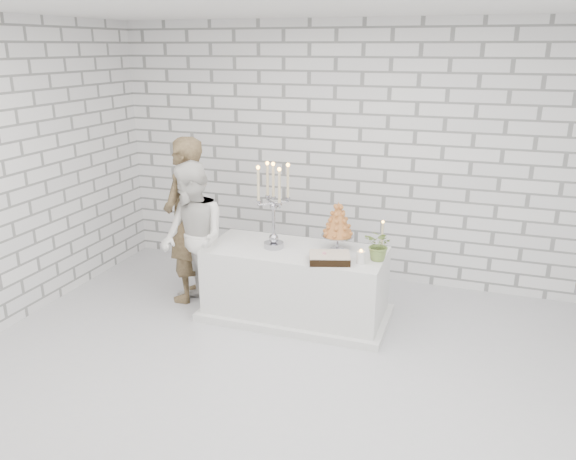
# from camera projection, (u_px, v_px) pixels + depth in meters

# --- Properties ---
(ground) EXTENTS (6.00, 5.00, 0.01)m
(ground) POSITION_uv_depth(u_px,v_px,m) (289.00, 383.00, 4.75)
(ground) COLOR silver
(ground) RESTS_ON ground
(ceiling) EXTENTS (6.00, 5.00, 0.01)m
(ceiling) POSITION_uv_depth(u_px,v_px,m) (289.00, 0.00, 3.82)
(ceiling) COLOR white
(ceiling) RESTS_ON ground
(wall_back) EXTENTS (6.00, 0.01, 3.00)m
(wall_back) POSITION_uv_depth(u_px,v_px,m) (359.00, 155.00, 6.53)
(wall_back) COLOR white
(wall_back) RESTS_ON ground
(wall_front) EXTENTS (6.00, 0.01, 3.00)m
(wall_front) POSITION_uv_depth(u_px,v_px,m) (65.00, 396.00, 2.04)
(wall_front) COLOR white
(wall_front) RESTS_ON ground
(cake_table) EXTENTS (1.80, 0.80, 0.75)m
(cake_table) POSITION_uv_depth(u_px,v_px,m) (296.00, 283.00, 5.80)
(cake_table) COLOR white
(cake_table) RESTS_ON ground
(groom) EXTENTS (0.44, 0.66, 1.81)m
(groom) POSITION_uv_depth(u_px,v_px,m) (186.00, 220.00, 6.10)
(groom) COLOR #4A3A26
(groom) RESTS_ON ground
(bride) EXTENTS (0.99, 0.97, 1.61)m
(bride) POSITION_uv_depth(u_px,v_px,m) (193.00, 239.00, 5.83)
(bride) COLOR white
(bride) RESTS_ON ground
(candelabra) EXTENTS (0.37, 0.37, 0.88)m
(candelabra) POSITION_uv_depth(u_px,v_px,m) (273.00, 206.00, 5.59)
(candelabra) COLOR #A2A1AC
(candelabra) RESTS_ON cake_table
(croquembouche) EXTENTS (0.37, 0.37, 0.50)m
(croquembouche) POSITION_uv_depth(u_px,v_px,m) (338.00, 226.00, 5.59)
(croquembouche) COLOR #A25A28
(croquembouche) RESTS_ON cake_table
(chocolate_cake) EXTENTS (0.45, 0.37, 0.08)m
(chocolate_cake) POSITION_uv_depth(u_px,v_px,m) (330.00, 258.00, 5.34)
(chocolate_cake) COLOR black
(chocolate_cake) RESTS_ON cake_table
(pillar_candle) EXTENTS (0.10, 0.10, 0.12)m
(pillar_candle) POSITION_uv_depth(u_px,v_px,m) (361.00, 257.00, 5.30)
(pillar_candle) COLOR white
(pillar_candle) RESTS_ON cake_table
(extra_taper) EXTENTS (0.06, 0.06, 0.32)m
(extra_taper) POSITION_uv_depth(u_px,v_px,m) (382.00, 238.00, 5.51)
(extra_taper) COLOR beige
(extra_taper) RESTS_ON cake_table
(flowers) EXTENTS (0.35, 0.32, 0.31)m
(flowers) POSITION_uv_depth(u_px,v_px,m) (380.00, 245.00, 5.35)
(flowers) COLOR olive
(flowers) RESTS_ON cake_table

